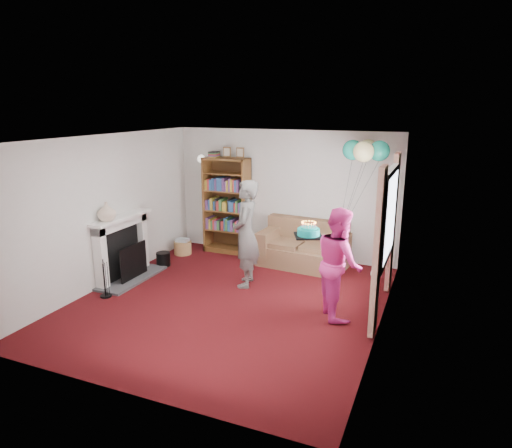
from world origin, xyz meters
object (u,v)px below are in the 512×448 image
at_px(person_striped, 246,234).
at_px(birthday_cake, 308,232).
at_px(sofa, 304,249).
at_px(bookcase, 227,206).
at_px(person_magenta, 339,263).

xyz_separation_m(person_striped, birthday_cake, (1.16, -0.35, 0.24)).
bearing_deg(birthday_cake, sofa, 108.15).
bearing_deg(person_striped, bookcase, -159.86).
distance_m(person_striped, birthday_cake, 1.24).
xyz_separation_m(person_striped, person_magenta, (1.68, -0.55, -0.10)).
xyz_separation_m(bookcase, sofa, (1.71, -0.24, -0.63)).
bearing_deg(person_striped, birthday_cake, 58.39).
bearing_deg(bookcase, person_magenta, -37.14).
distance_m(bookcase, birthday_cake, 2.96).
relative_size(person_striped, birthday_cake, 4.50).
xyz_separation_m(bookcase, birthday_cake, (2.26, -1.90, 0.19)).
distance_m(bookcase, person_striped, 1.90).
bearing_deg(person_magenta, bookcase, 23.54).
height_order(person_striped, birthday_cake, person_striped).
bearing_deg(sofa, bookcase, 177.10).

